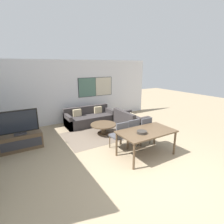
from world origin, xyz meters
name	(u,v)px	position (x,y,z in m)	size (l,w,h in m)	color
ground_plane	(154,174)	(0.00, 0.00, 0.00)	(24.00, 24.00, 0.00)	#9E896B
wall_back	(79,91)	(0.04, 5.06, 1.41)	(7.61, 0.09, 2.80)	silver
area_rug	(103,134)	(0.17, 2.92, 0.00)	(2.94, 1.80, 0.01)	#706051
tv_console	(21,142)	(-2.64, 3.10, 0.25)	(1.23, 0.41, 0.51)	brown
television	(19,123)	(-2.64, 3.11, 0.89)	(1.10, 0.20, 0.77)	#2D2D33
sofa_main	(89,118)	(0.17, 4.27, 0.27)	(2.11, 0.89, 0.77)	#383333
sofa_side	(130,122)	(1.40, 2.91, 0.27)	(0.89, 1.36, 0.77)	#383333
coffee_table	(103,126)	(0.17, 2.92, 0.30)	(0.97, 0.97, 0.40)	brown
dining_table	(146,133)	(0.45, 0.84, 0.68)	(1.62, 0.93, 0.76)	brown
dining_chair_left	(120,134)	(-0.01, 1.51, 0.52)	(0.46, 0.46, 0.93)	#4C4C51
dining_chair_centre	(131,131)	(0.45, 1.55, 0.52)	(0.46, 0.46, 0.93)	#4C4C51
dining_chair_right	(144,129)	(0.91, 1.48, 0.52)	(0.46, 0.46, 0.93)	#4C4C51
fruit_bowl	(142,132)	(0.22, 0.77, 0.80)	(0.28, 0.28, 0.07)	#332D28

